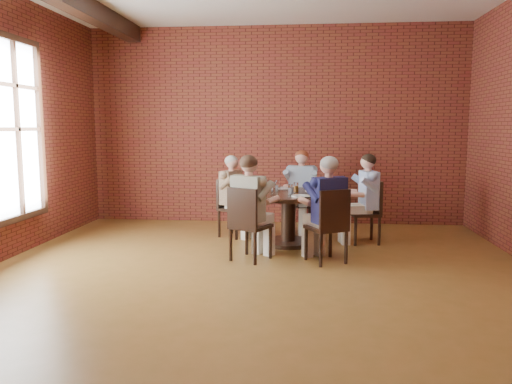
# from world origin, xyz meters

# --- Properties ---
(floor) EXTENTS (7.00, 7.00, 0.00)m
(floor) POSITION_xyz_m (0.00, 0.00, 0.00)
(floor) COLOR olive
(floor) RESTS_ON ground
(wall_back) EXTENTS (7.00, 0.00, 7.00)m
(wall_back) POSITION_xyz_m (0.00, 3.50, 1.70)
(wall_back) COLOR maroon
(wall_back) RESTS_ON ground
(wall_front) EXTENTS (7.00, 0.00, 7.00)m
(wall_front) POSITION_xyz_m (0.00, -3.50, 1.70)
(wall_front) COLOR maroon
(wall_front) RESTS_ON ground
(dining_table) EXTENTS (1.41, 1.41, 0.75)m
(dining_table) POSITION_xyz_m (0.30, 1.80, 0.53)
(dining_table) COLOR black
(dining_table) RESTS_ON floor
(chair_a) EXTENTS (0.47, 0.47, 0.91)m
(chair_a) POSITION_xyz_m (1.47, 2.02, 0.50)
(chair_a) COLOR black
(chair_a) RESTS_ON floor
(diner_a) EXTENTS (0.70, 0.61, 1.29)m
(diner_a) POSITION_xyz_m (1.39, 2.01, 0.65)
(diner_a) COLOR #4565B4
(diner_a) RESTS_ON floor
(chair_b) EXTENTS (0.48, 0.48, 0.92)m
(chair_b) POSITION_xyz_m (0.48, 2.82, 0.50)
(chair_b) COLOR black
(chair_b) RESTS_ON floor
(diner_b) EXTENTS (0.62, 0.71, 1.31)m
(diner_b) POSITION_xyz_m (0.47, 2.74, 0.65)
(diner_b) COLOR #8194A4
(diner_b) RESTS_ON floor
(chair_c) EXTENTS (0.52, 0.52, 0.89)m
(chair_c) POSITION_xyz_m (-0.62, 2.28, 0.49)
(chair_c) COLOR black
(chair_c) RESTS_ON floor
(diner_c) EXTENTS (0.74, 0.69, 1.25)m
(diner_c) POSITION_xyz_m (-0.55, 2.25, 0.62)
(diner_c) COLOR brown
(diner_c) RESTS_ON floor
(chair_d) EXTENTS (0.57, 0.57, 0.94)m
(chair_d) POSITION_xyz_m (-0.19, 0.85, 0.51)
(chair_d) COLOR black
(chair_d) RESTS_ON floor
(diner_d) EXTENTS (0.76, 0.82, 1.33)m
(diner_d) POSITION_xyz_m (-0.15, 0.93, 0.67)
(diner_d) COLOR gray
(diner_d) RESTS_ON floor
(chair_e) EXTENTS (0.57, 0.57, 0.93)m
(chair_e) POSITION_xyz_m (0.84, 0.84, 0.51)
(chair_e) COLOR black
(chair_e) RESTS_ON floor
(diner_e) EXTENTS (0.77, 0.81, 1.32)m
(diner_e) POSITION_xyz_m (0.80, 0.91, 0.66)
(diner_e) COLOR #1C1D4E
(diner_e) RESTS_ON floor
(plate_a) EXTENTS (0.26, 0.26, 0.01)m
(plate_a) POSITION_xyz_m (0.66, 2.00, 0.76)
(plate_a) COLOR white
(plate_a) RESTS_ON dining_table
(plate_b) EXTENTS (0.26, 0.26, 0.01)m
(plate_b) POSITION_xyz_m (0.21, 2.30, 0.76)
(plate_b) COLOR white
(plate_b) RESTS_ON dining_table
(plate_c) EXTENTS (0.26, 0.26, 0.01)m
(plate_c) POSITION_xyz_m (-0.19, 1.90, 0.76)
(plate_c) COLOR white
(plate_c) RESTS_ON dining_table
(plate_d) EXTENTS (0.26, 0.26, 0.01)m
(plate_d) POSITION_xyz_m (0.48, 1.43, 0.76)
(plate_d) COLOR white
(plate_d) RESTS_ON dining_table
(glass_a) EXTENTS (0.07, 0.07, 0.14)m
(glass_a) POSITION_xyz_m (0.59, 1.85, 0.82)
(glass_a) COLOR white
(glass_a) RESTS_ON dining_table
(glass_b) EXTENTS (0.07, 0.07, 0.14)m
(glass_b) POSITION_xyz_m (0.40, 1.90, 0.82)
(glass_b) COLOR white
(glass_b) RESTS_ON dining_table
(glass_c) EXTENTS (0.07, 0.07, 0.14)m
(glass_c) POSITION_xyz_m (0.13, 2.15, 0.82)
(glass_c) COLOR white
(glass_c) RESTS_ON dining_table
(glass_d) EXTENTS (0.07, 0.07, 0.14)m
(glass_d) POSITION_xyz_m (0.11, 1.94, 0.82)
(glass_d) COLOR white
(glass_d) RESTS_ON dining_table
(glass_e) EXTENTS (0.07, 0.07, 0.14)m
(glass_e) POSITION_xyz_m (0.08, 1.80, 0.82)
(glass_e) COLOR white
(glass_e) RESTS_ON dining_table
(glass_f) EXTENTS (0.07, 0.07, 0.14)m
(glass_f) POSITION_xyz_m (-0.02, 1.45, 0.82)
(glass_f) COLOR white
(glass_f) RESTS_ON dining_table
(glass_g) EXTENTS (0.07, 0.07, 0.14)m
(glass_g) POSITION_xyz_m (0.34, 1.65, 0.82)
(glass_g) COLOR white
(glass_g) RESTS_ON dining_table
(glass_h) EXTENTS (0.07, 0.07, 0.14)m
(glass_h) POSITION_xyz_m (0.68, 1.67, 0.82)
(glass_h) COLOR white
(glass_h) RESTS_ON dining_table
(smartphone) EXTENTS (0.09, 0.16, 0.01)m
(smartphone) POSITION_xyz_m (0.57, 1.39, 0.75)
(smartphone) COLOR black
(smartphone) RESTS_ON dining_table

